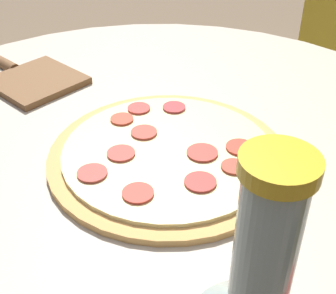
{
  "coord_description": "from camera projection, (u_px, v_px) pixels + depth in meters",
  "views": [
    {
      "loc": [
        0.53,
        -0.16,
        1.15
      ],
      "look_at": [
        0.03,
        0.01,
        0.78
      ],
      "focal_mm": 50.0,
      "sensor_mm": 36.0,
      "label": 1
    }
  ],
  "objects": [
    {
      "name": "pizza",
      "position": [
        168.0,
        154.0,
        0.65
      ],
      "size": [
        0.34,
        0.34,
        0.02
      ],
      "color": "tan",
      "rests_on": "table"
    },
    {
      "name": "table",
      "position": [
        157.0,
        246.0,
        0.8
      ],
      "size": [
        1.01,
        1.01,
        0.76
      ],
      "color": "#B2A893",
      "rests_on": "ground_plane"
    },
    {
      "name": "pizza_paddle",
      "position": [
        27.0,
        76.0,
        0.86
      ],
      "size": [
        0.28,
        0.21,
        0.02
      ],
      "rotation": [
        0.0,
        0.0,
        -2.63
      ],
      "color": "brown",
      "rests_on": "table"
    }
  ]
}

